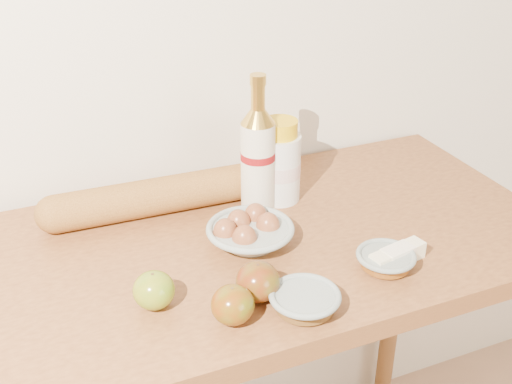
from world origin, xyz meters
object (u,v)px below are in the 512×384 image
bourbon_bottle (258,156)px  egg_bowl (249,232)px  baguette (151,197)px  table (250,292)px  cream_bottle (279,163)px

bourbon_bottle → egg_bowl: (-0.07, -0.12, -0.09)m
bourbon_bottle → baguette: size_ratio=0.62×
bourbon_bottle → baguette: 0.23m
table → bourbon_bottle: size_ratio=4.20×
table → cream_bottle: 0.27m
cream_bottle → baguette: cream_bottle is taller
table → egg_bowl: egg_bowl is taller
bourbon_bottle → egg_bowl: 0.17m
bourbon_bottle → table: bearing=-122.9°
egg_bowl → baguette: (-0.14, 0.18, 0.01)m
cream_bottle → baguette: size_ratio=0.39×
table → cream_bottle: (0.12, 0.13, 0.21)m
cream_bottle → bourbon_bottle: bearing=-140.3°
table → cream_bottle: size_ratio=6.73×
bourbon_bottle → baguette: bearing=161.2°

